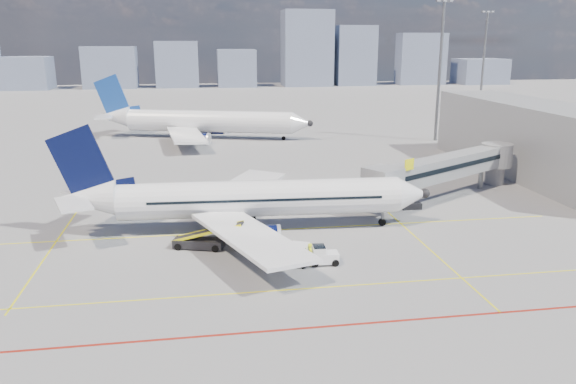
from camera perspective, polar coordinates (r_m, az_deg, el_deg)
name	(u,v)px	position (r m, az deg, el deg)	size (l,w,h in m)	color
ground	(278,260)	(48.73, -1.05, -6.96)	(420.00, 420.00, 0.00)	gray
apron_markings	(277,279)	(45.08, -1.08, -8.84)	(90.00, 35.12, 0.01)	yellow
jet_bridge	(452,167)	(69.97, 16.33, 2.49)	(23.55, 15.78, 6.30)	gray
terminal_block	(536,140)	(85.52, 23.85, 4.88)	(10.00, 42.00, 10.00)	gray
floodlight_mast_ne	(440,67)	(109.20, 15.18, 12.13)	(3.20, 0.61, 25.45)	slate
floodlight_mast_far	(484,60)	(152.47, 19.26, 12.53)	(3.20, 0.61, 25.45)	slate
distant_skyline	(224,61)	(235.12, -6.54, 13.08)	(250.98, 15.95, 30.43)	slate
main_aircraft	(245,199)	(55.32, -4.44, -0.75)	(37.05, 32.26, 10.89)	white
second_aircraft	(200,122)	(110.36, -8.90, 7.08)	(41.97, 35.83, 12.55)	white
baggage_tug	(322,255)	(47.72, 3.52, -6.44)	(2.47, 1.56, 1.67)	white
cargo_dolly	(289,253)	(47.53, 0.15, -6.19)	(3.76, 2.80, 1.89)	black
belt_loader	(201,241)	(51.83, -8.87, -4.95)	(6.61, 3.26, 2.67)	black
ramp_worker	(310,254)	(47.37, 2.29, -6.35)	(0.72, 0.47, 1.97)	#EAF71A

